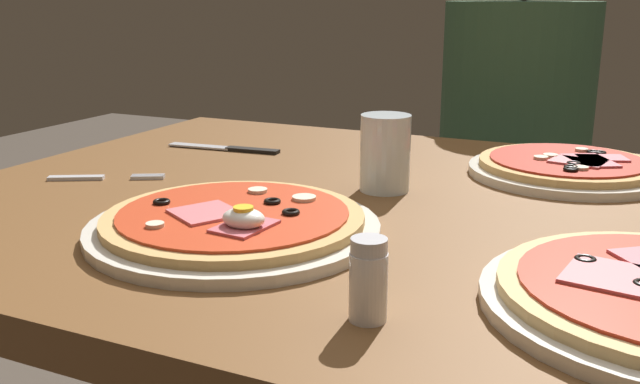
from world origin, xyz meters
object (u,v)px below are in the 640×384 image
(dining_table, at_px, (414,293))
(water_glass_near, at_px, (385,158))
(pizza_foreground, at_px, (234,223))
(salt_shaker, at_px, (368,280))
(knife, at_px, (231,149))
(pizza_across_right, at_px, (567,168))
(diner_person, at_px, (509,196))
(fork, at_px, (97,178))

(dining_table, relative_size, water_glass_near, 12.26)
(water_glass_near, bearing_deg, dining_table, -39.55)
(pizza_foreground, distance_m, water_glass_near, 0.25)
(salt_shaker, bearing_deg, dining_table, 100.48)
(water_glass_near, relative_size, knife, 0.50)
(pizza_across_right, bearing_deg, salt_shaker, -99.02)
(pizza_foreground, distance_m, salt_shaker, 0.24)
(salt_shaker, distance_m, diner_person, 1.10)
(pizza_across_right, relative_size, fork, 1.85)
(pizza_foreground, bearing_deg, diner_person, 82.51)
(water_glass_near, height_order, fork, water_glass_near)
(pizza_foreground, bearing_deg, water_glass_near, 70.12)
(water_glass_near, bearing_deg, diner_person, 86.77)
(water_glass_near, distance_m, fork, 0.40)
(knife, bearing_deg, water_glass_near, -21.92)
(water_glass_near, height_order, diner_person, diner_person)
(pizza_across_right, relative_size, salt_shaker, 4.02)
(dining_table, xyz_separation_m, water_glass_near, (-0.06, 0.05, 0.16))
(dining_table, height_order, knife, knife)
(water_glass_near, height_order, knife, water_glass_near)
(diner_person, bearing_deg, water_glass_near, 86.77)
(knife, distance_m, diner_person, 0.71)
(knife, bearing_deg, diner_person, 59.13)
(pizza_across_right, bearing_deg, fork, -153.29)
(water_glass_near, bearing_deg, salt_shaker, -71.90)
(dining_table, bearing_deg, diner_person, 91.57)
(dining_table, distance_m, knife, 0.43)
(dining_table, xyz_separation_m, knife, (-0.37, 0.18, 0.12))
(pizza_foreground, relative_size, fork, 2.13)
(pizza_across_right, bearing_deg, pizza_foreground, -125.11)
(water_glass_near, bearing_deg, knife, 158.08)
(pizza_foreground, xyz_separation_m, salt_shaker, (0.20, -0.13, 0.02))
(water_glass_near, distance_m, salt_shaker, 0.38)
(water_glass_near, xyz_separation_m, fork, (-0.38, -0.11, -0.04))
(fork, bearing_deg, water_glass_near, 16.79)
(pizza_foreground, xyz_separation_m, knife, (-0.23, 0.36, -0.01))
(water_glass_near, relative_size, fork, 0.68)
(dining_table, xyz_separation_m, salt_shaker, (0.06, -0.31, 0.15))
(pizza_foreground, xyz_separation_m, water_glass_near, (0.08, 0.23, 0.03))
(fork, relative_size, diner_person, 0.12)
(salt_shaker, bearing_deg, pizza_foreground, 146.94)
(dining_table, height_order, salt_shaker, salt_shaker)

